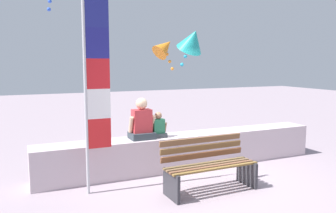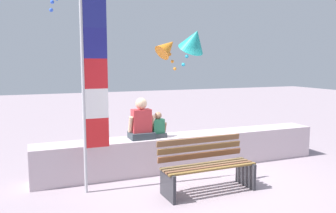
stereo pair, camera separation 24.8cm
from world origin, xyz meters
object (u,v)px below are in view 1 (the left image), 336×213
at_px(park_bench, 209,166).
at_px(person_adult, 142,123).
at_px(person_child, 158,127).
at_px(kite_orange, 165,47).
at_px(flag_banner, 94,82).
at_px(kite_teal, 192,40).

relative_size(park_bench, person_adult, 2.04).
relative_size(person_child, kite_orange, 0.56).
xyz_separation_m(flag_banner, kite_teal, (2.51, 1.34, 0.81)).
bearing_deg(kite_teal, person_child, -147.84).
height_order(park_bench, kite_teal, kite_teal).
bearing_deg(person_adult, kite_orange, 55.11).
distance_m(park_bench, flag_banner, 2.38).
xyz_separation_m(park_bench, kite_teal, (0.73, 2.01, 2.25)).
relative_size(person_adult, flag_banner, 0.25).
distance_m(park_bench, kite_orange, 3.87).
bearing_deg(person_adult, park_bench, -60.77).
bearing_deg(person_child, kite_teal, 32.16).
height_order(park_bench, flag_banner, flag_banner).
height_order(kite_teal, kite_orange, kite_teal).
distance_m(person_adult, kite_teal, 2.32).
bearing_deg(person_child, kite_orange, 62.97).
bearing_deg(kite_orange, flag_banner, -133.12).
distance_m(park_bench, person_adult, 1.61).
bearing_deg(kite_teal, flag_banner, -151.90).
xyz_separation_m(person_adult, kite_orange, (1.30, 1.86, 1.54)).
bearing_deg(park_bench, person_adult, 119.23).
bearing_deg(kite_orange, kite_teal, -81.81).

